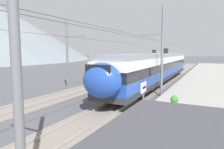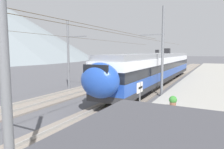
{
  "view_description": "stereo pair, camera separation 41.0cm",
  "coord_description": "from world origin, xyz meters",
  "px_view_note": "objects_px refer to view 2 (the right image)",
  "views": [
    {
      "loc": [
        -12.28,
        -4.53,
        4.04
      ],
      "look_at": [
        3.74,
        3.42,
        2.04
      ],
      "focal_mm": 32.37,
      "sensor_mm": 36.0,
      "label": 1
    },
    {
      "loc": [
        -12.09,
        -4.89,
        4.04
      ],
      "look_at": [
        3.74,
        3.42,
        2.04
      ],
      "focal_mm": 32.37,
      "sensor_mm": 36.0,
      "label": 2
    }
  ],
  "objects_px": {
    "handbag_beside_passenger": "(138,149)",
    "platform_sign": "(140,94)",
    "catenary_mast_mid": "(161,51)",
    "catenary_mast_far_side": "(70,53)",
    "potted_plant_by_shelter": "(173,101)",
    "train_near_platform": "(158,67)",
    "train_far_track": "(152,61)",
    "potted_plant_platform_edge": "(174,118)",
    "passenger_walking": "(131,135)"
  },
  "relations": [
    {
      "from": "handbag_beside_passenger",
      "to": "potted_plant_platform_edge",
      "type": "height_order",
      "value": "potted_plant_platform_edge"
    },
    {
      "from": "platform_sign",
      "to": "train_near_platform",
      "type": "bearing_deg",
      "value": 11.64
    },
    {
      "from": "catenary_mast_mid",
      "to": "platform_sign",
      "type": "relative_size",
      "value": 18.55
    },
    {
      "from": "catenary_mast_far_side",
      "to": "passenger_walking",
      "type": "xyz_separation_m",
      "value": [
        -11.65,
        -12.12,
        -2.6
      ]
    },
    {
      "from": "platform_sign",
      "to": "train_far_track",
      "type": "bearing_deg",
      "value": 15.69
    },
    {
      "from": "catenary_mast_mid",
      "to": "passenger_walking",
      "type": "xyz_separation_m",
      "value": [
        -12.28,
        -2.17,
        -2.83
      ]
    },
    {
      "from": "train_near_platform",
      "to": "handbag_beside_passenger",
      "type": "relative_size",
      "value": 80.95
    },
    {
      "from": "handbag_beside_passenger",
      "to": "train_far_track",
      "type": "bearing_deg",
      "value": 15.93
    },
    {
      "from": "train_near_platform",
      "to": "train_far_track",
      "type": "relative_size",
      "value": 1.12
    },
    {
      "from": "train_near_platform",
      "to": "catenary_mast_far_side",
      "type": "bearing_deg",
      "value": 130.39
    },
    {
      "from": "platform_sign",
      "to": "passenger_walking",
      "type": "relative_size",
      "value": 1.29
    },
    {
      "from": "train_far_track",
      "to": "passenger_walking",
      "type": "xyz_separation_m",
      "value": [
        -35.7,
        -10.0,
        -0.89
      ]
    },
    {
      "from": "catenary_mast_far_side",
      "to": "passenger_walking",
      "type": "bearing_deg",
      "value": -133.87
    },
    {
      "from": "train_near_platform",
      "to": "catenary_mast_far_side",
      "type": "xyz_separation_m",
      "value": [
        -6.87,
        8.08,
        1.7
      ]
    },
    {
      "from": "train_far_track",
      "to": "potted_plant_by_shelter",
      "type": "xyz_separation_m",
      "value": [
        -28.31,
        -9.93,
        -1.39
      ]
    },
    {
      "from": "train_far_track",
      "to": "potted_plant_by_shelter",
      "type": "bearing_deg",
      "value": -160.66
    },
    {
      "from": "catenary_mast_mid",
      "to": "potted_plant_platform_edge",
      "type": "height_order",
      "value": "catenary_mast_mid"
    },
    {
      "from": "catenary_mast_far_side",
      "to": "catenary_mast_mid",
      "type": "bearing_deg",
      "value": -86.36
    },
    {
      "from": "platform_sign",
      "to": "potted_plant_by_shelter",
      "type": "relative_size",
      "value": 2.74
    },
    {
      "from": "handbag_beside_passenger",
      "to": "potted_plant_by_shelter",
      "type": "height_order",
      "value": "potted_plant_by_shelter"
    },
    {
      "from": "catenary_mast_mid",
      "to": "potted_plant_by_shelter",
      "type": "relative_size",
      "value": 50.82
    },
    {
      "from": "handbag_beside_passenger",
      "to": "potted_plant_platform_edge",
      "type": "bearing_deg",
      "value": -11.66
    },
    {
      "from": "potted_plant_by_shelter",
      "to": "train_near_platform",
      "type": "bearing_deg",
      "value": 19.64
    },
    {
      "from": "catenary_mast_far_side",
      "to": "potted_plant_platform_edge",
      "type": "bearing_deg",
      "value": -120.96
    },
    {
      "from": "passenger_walking",
      "to": "potted_plant_platform_edge",
      "type": "xyz_separation_m",
      "value": [
        3.98,
        -0.66,
        -0.5
      ]
    },
    {
      "from": "handbag_beside_passenger",
      "to": "platform_sign",
      "type": "bearing_deg",
      "value": 18.9
    },
    {
      "from": "platform_sign",
      "to": "passenger_walking",
      "type": "xyz_separation_m",
      "value": [
        -3.31,
        -0.9,
        -0.65
      ]
    },
    {
      "from": "catenary_mast_mid",
      "to": "catenary_mast_far_side",
      "type": "bearing_deg",
      "value": 93.64
    },
    {
      "from": "passenger_walking",
      "to": "potted_plant_platform_edge",
      "type": "height_order",
      "value": "passenger_walking"
    },
    {
      "from": "platform_sign",
      "to": "potted_plant_platform_edge",
      "type": "distance_m",
      "value": 2.06
    },
    {
      "from": "platform_sign",
      "to": "potted_plant_by_shelter",
      "type": "bearing_deg",
      "value": -11.59
    },
    {
      "from": "platform_sign",
      "to": "catenary_mast_far_side",
      "type": "bearing_deg",
      "value": 53.35
    },
    {
      "from": "train_far_track",
      "to": "platform_sign",
      "type": "bearing_deg",
      "value": -164.31
    },
    {
      "from": "train_far_track",
      "to": "catenary_mast_far_side",
      "type": "bearing_deg",
      "value": 174.97
    },
    {
      "from": "passenger_walking",
      "to": "potted_plant_by_shelter",
      "type": "xyz_separation_m",
      "value": [
        7.39,
        0.07,
        -0.49
      ]
    },
    {
      "from": "catenary_mast_far_side",
      "to": "handbag_beside_passenger",
      "type": "height_order",
      "value": "catenary_mast_far_side"
    },
    {
      "from": "platform_sign",
      "to": "passenger_walking",
      "type": "distance_m",
      "value": 3.49
    },
    {
      "from": "train_near_platform",
      "to": "platform_sign",
      "type": "distance_m",
      "value": 15.54
    },
    {
      "from": "catenary_mast_mid",
      "to": "handbag_beside_passenger",
      "type": "relative_size",
      "value": 112.01
    },
    {
      "from": "platform_sign",
      "to": "handbag_beside_passenger",
      "type": "height_order",
      "value": "platform_sign"
    },
    {
      "from": "train_near_platform",
      "to": "train_far_track",
      "type": "height_order",
      "value": "same"
    },
    {
      "from": "platform_sign",
      "to": "handbag_beside_passenger",
      "type": "distance_m",
      "value": 3.12
    },
    {
      "from": "platform_sign",
      "to": "potted_plant_by_shelter",
      "type": "distance_m",
      "value": 4.32
    },
    {
      "from": "train_far_track",
      "to": "platform_sign",
      "type": "relative_size",
      "value": 11.95
    },
    {
      "from": "train_near_platform",
      "to": "potted_plant_by_shelter",
      "type": "distance_m",
      "value": 11.9
    },
    {
      "from": "catenary_mast_mid",
      "to": "potted_plant_by_shelter",
      "type": "bearing_deg",
      "value": -156.77
    },
    {
      "from": "catenary_mast_mid",
      "to": "passenger_walking",
      "type": "distance_m",
      "value": 12.79
    },
    {
      "from": "catenary_mast_mid",
      "to": "platform_sign",
      "type": "bearing_deg",
      "value": -172.0
    },
    {
      "from": "train_far_track",
      "to": "potted_plant_platform_edge",
      "type": "bearing_deg",
      "value": -161.42
    },
    {
      "from": "catenary_mast_mid",
      "to": "potted_plant_platform_edge",
      "type": "distance_m",
      "value": 9.38
    }
  ]
}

